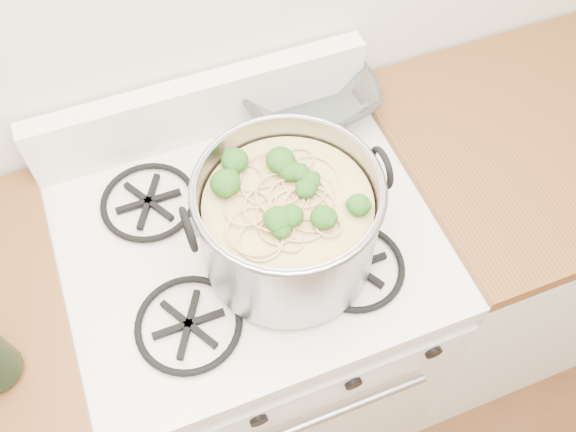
{
  "coord_description": "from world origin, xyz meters",
  "views": [
    {
      "loc": [
        -0.17,
        0.59,
        2.03
      ],
      "look_at": [
        0.06,
        1.19,
        1.06
      ],
      "focal_mm": 40.0,
      "sensor_mm": 36.0,
      "label": 1
    }
  ],
  "objects": [
    {
      "name": "counter_left",
      "position": [
        -0.51,
        1.26,
        0.46
      ],
      "size": [
        0.25,
        0.65,
        0.92
      ],
      "color": "silver",
      "rests_on": "ground"
    },
    {
      "name": "gas_range",
      "position": [
        0.0,
        1.26,
        0.44
      ],
      "size": [
        0.76,
        0.66,
        0.92
      ],
      "color": "white",
      "rests_on": "ground"
    },
    {
      "name": "stock_pot",
      "position": [
        0.06,
        1.19,
        1.03
      ],
      "size": [
        0.37,
        0.34,
        0.23
      ],
      "color": "gray",
      "rests_on": "gas_range"
    },
    {
      "name": "spatula",
      "position": [
        0.05,
        1.31,
        0.94
      ],
      "size": [
        0.35,
        0.36,
        0.02
      ],
      "primitive_type": null,
      "rotation": [
        0.0,
        0.0,
        -0.21
      ],
      "color": "black",
      "rests_on": "gas_range"
    },
    {
      "name": "glass_bowl",
      "position": [
        0.24,
        1.54,
        0.94
      ],
      "size": [
        0.13,
        0.13,
        0.03
      ],
      "primitive_type": "imported",
      "rotation": [
        0.0,
        0.0,
        0.09
      ],
      "color": "white",
      "rests_on": "gas_range"
    },
    {
      "name": "counter_right",
      "position": [
        0.88,
        1.26,
        0.46
      ],
      "size": [
        1.0,
        0.65,
        0.92
      ],
      "color": "silver",
      "rests_on": "ground"
    }
  ]
}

